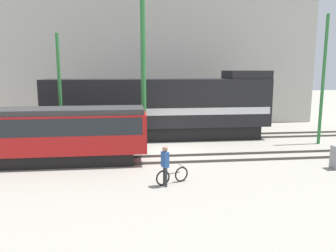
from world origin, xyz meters
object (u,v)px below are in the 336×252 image
Objects in this scene: streetcar at (37,133)px; bicycle at (172,176)px; freight_locomotive at (160,107)px; person at (165,162)px; utility_pole_left at (60,94)px; utility_pole_right at (323,81)px; utility_pole_center at (143,74)px.

streetcar is 7.97m from bicycle.
person is (-0.78, -10.18, -1.24)m from freight_locomotive.
utility_pole_left is (-6.51, -2.98, 1.28)m from freight_locomotive.
person is at bearing -138.62° from bicycle.
utility_pole_right reaches higher than bicycle.
utility_pole_right reaches higher than utility_pole_left.
person is 0.21× the size of utility_pole_right.
bicycle is (-0.42, -9.86, -1.99)m from freight_locomotive.
bicycle is (6.81, -3.90, -1.39)m from streetcar.
utility_pole_center is (-1.36, -2.98, 2.49)m from freight_locomotive.
streetcar is at bearing -103.61° from utility_pole_left.
utility_pole_left is at bearing -155.37° from freight_locomotive.
utility_pole_center is at bearing 180.00° from utility_pole_right.
freight_locomotive reaches higher than bicycle.
streetcar is at bearing -153.07° from utility_pole_center.
utility_pole_left is 17.28m from utility_pole_right.
person is 0.25× the size of utility_pole_left.
utility_pole_center reaches higher than streetcar.
freight_locomotive is 10.36× the size of bicycle.
utility_pole_center is (5.15, 0.00, 1.21)m from utility_pole_left.
bicycle is 9.75m from utility_pole_left.
utility_pole_left is (0.72, 2.98, 1.88)m from streetcar.
utility_pole_right reaches higher than freight_locomotive.
freight_locomotive is 2.23× the size of utility_pole_left.
bicycle is at bearing -148.41° from utility_pole_right.
utility_pole_right reaches higher than person.
streetcar is 1.21× the size of utility_pole_center.
bicycle is at bearing -82.24° from utility_pole_center.
bicycle is at bearing -92.43° from freight_locomotive.
freight_locomotive is at bearing 65.54° from utility_pole_center.
utility_pole_center reaches higher than freight_locomotive.
utility_pole_right is (17.27, 0.00, 0.72)m from utility_pole_left.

